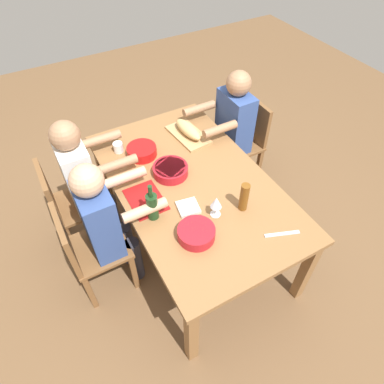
% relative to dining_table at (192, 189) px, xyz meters
% --- Properties ---
extents(ground_plane, '(8.00, 8.00, 0.00)m').
position_rel_dining_table_xyz_m(ground_plane, '(0.00, 0.00, -0.66)').
color(ground_plane, brown).
extents(dining_table, '(1.79, 1.06, 0.74)m').
position_rel_dining_table_xyz_m(dining_table, '(0.00, 0.00, 0.00)').
color(dining_table, olive).
rests_on(dining_table, ground_plane).
extents(chair_near_center, '(0.40, 0.40, 0.85)m').
position_rel_dining_table_xyz_m(chair_near_center, '(0.00, -0.85, -0.18)').
color(chair_near_center, brown).
rests_on(chair_near_center, ground_plane).
extents(diner_near_center, '(0.41, 0.53, 1.20)m').
position_rel_dining_table_xyz_m(diner_near_center, '(0.00, -0.67, 0.03)').
color(diner_near_center, '#2D2D38').
rests_on(diner_near_center, ground_plane).
extents(chair_far_left, '(0.40, 0.40, 0.85)m').
position_rel_dining_table_xyz_m(chair_far_left, '(-0.49, 0.85, -0.18)').
color(chair_far_left, brown).
rests_on(chair_far_left, ground_plane).
extents(diner_far_left, '(0.41, 0.53, 1.20)m').
position_rel_dining_table_xyz_m(diner_far_left, '(-0.49, 0.67, 0.03)').
color(diner_far_left, '#2D2D38').
rests_on(diner_far_left, ground_plane).
extents(chair_near_left, '(0.40, 0.40, 0.85)m').
position_rel_dining_table_xyz_m(chair_near_left, '(-0.49, -0.85, -0.18)').
color(chair_near_left, brown).
rests_on(chair_near_left, ground_plane).
extents(diner_near_left, '(0.41, 0.53, 1.20)m').
position_rel_dining_table_xyz_m(diner_near_left, '(-0.49, -0.67, 0.03)').
color(diner_near_left, '#2D2D38').
rests_on(diner_near_left, ground_plane).
extents(serving_bowl_fruit, '(0.26, 0.26, 0.07)m').
position_rel_dining_table_xyz_m(serving_bowl_fruit, '(-0.15, -0.10, 0.12)').
color(serving_bowl_fruit, '#B21923').
rests_on(serving_bowl_fruit, dining_table).
extents(serving_bowl_greens, '(0.24, 0.24, 0.08)m').
position_rel_dining_table_xyz_m(serving_bowl_greens, '(0.44, -0.22, 0.12)').
color(serving_bowl_greens, '#B21923').
rests_on(serving_bowl_greens, dining_table).
extents(serving_bowl_pasta, '(0.23, 0.23, 0.08)m').
position_rel_dining_table_xyz_m(serving_bowl_pasta, '(-0.45, -0.20, 0.12)').
color(serving_bowl_pasta, red).
rests_on(serving_bowl_pasta, dining_table).
extents(cutting_board, '(0.42, 0.26, 0.02)m').
position_rel_dining_table_xyz_m(cutting_board, '(-0.49, 0.24, 0.09)').
color(cutting_board, tan).
rests_on(cutting_board, dining_table).
extents(bread_loaf, '(0.33, 0.14, 0.09)m').
position_rel_dining_table_xyz_m(bread_loaf, '(-0.49, 0.24, 0.14)').
color(bread_loaf, tan).
rests_on(bread_loaf, cutting_board).
extents(wine_bottle, '(0.08, 0.08, 0.29)m').
position_rel_dining_table_xyz_m(wine_bottle, '(0.16, -0.38, 0.18)').
color(wine_bottle, '#193819').
rests_on(wine_bottle, dining_table).
extents(beer_bottle, '(0.06, 0.06, 0.22)m').
position_rel_dining_table_xyz_m(beer_bottle, '(0.39, 0.18, 0.19)').
color(beer_bottle, brown).
rests_on(beer_bottle, dining_table).
extents(wine_glass, '(0.08, 0.08, 0.17)m').
position_rel_dining_table_xyz_m(wine_glass, '(0.35, -0.01, 0.19)').
color(wine_glass, silver).
rests_on(wine_glass, dining_table).
extents(placemat_near_center, '(0.32, 0.23, 0.01)m').
position_rel_dining_table_xyz_m(placemat_near_center, '(0.00, -0.37, 0.08)').
color(placemat_near_center, maroon).
rests_on(placemat_near_center, dining_table).
extents(cup_near_left, '(0.08, 0.08, 0.08)m').
position_rel_dining_table_xyz_m(cup_near_left, '(-0.59, -0.35, 0.12)').
color(cup_near_left, white).
rests_on(cup_near_left, dining_table).
extents(carving_knife, '(0.10, 0.22, 0.01)m').
position_rel_dining_table_xyz_m(carving_knife, '(0.69, 0.27, 0.08)').
color(carving_knife, silver).
rests_on(carving_knife, dining_table).
extents(napkin_stack, '(0.16, 0.16, 0.02)m').
position_rel_dining_table_xyz_m(napkin_stack, '(0.21, -0.15, 0.09)').
color(napkin_stack, white).
rests_on(napkin_stack, dining_table).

